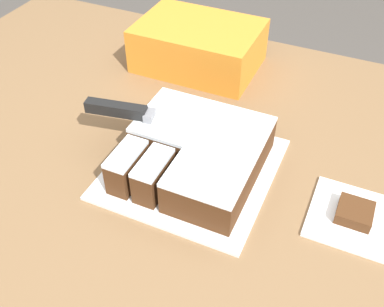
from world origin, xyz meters
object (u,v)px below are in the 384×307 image
Objects in this scene: cake_board at (192,168)px; brownie at (355,212)px; cake at (195,153)px; storage_box at (198,46)px; knife at (134,113)px.

brownie is at bearing 0.61° from cake_board.
cake is at bearing 179.74° from brownie.
cake is at bearing -67.25° from storage_box.
storage_box reaches higher than brownie.
cake_board is 0.29m from brownie.
cake reaches higher than cake_board.
brownie is 0.54m from storage_box.
cake_board is 1.05× the size of storage_box.
storage_box is (-0.01, 0.32, -0.03)m from knife.
cake_board is at bearing -16.80° from knife.
storage_box is at bearing 112.75° from cake.
knife is at bearing 178.50° from brownie.
storage_box is at bearing 141.72° from brownie.
knife is (-0.12, 0.01, 0.08)m from cake_board.
brownie is 0.20× the size of storage_box.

